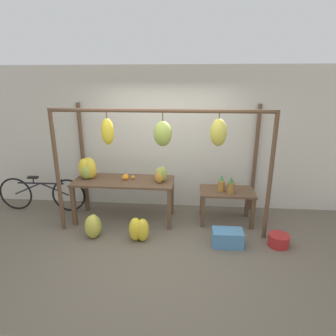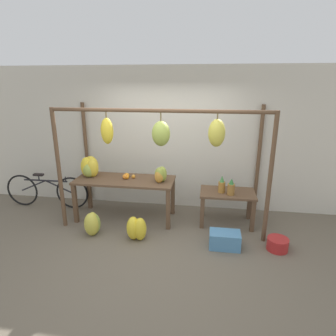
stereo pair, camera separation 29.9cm
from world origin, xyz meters
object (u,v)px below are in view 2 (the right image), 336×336
banana_pile_ground_right (136,229)px  pineapple_cluster (227,187)px  orange_pile (127,176)px  banana_pile_ground_left (92,224)px  blue_bucket (278,244)px  fruit_crate_white (225,240)px  parked_bicycle (47,191)px  banana_pile_on_table (90,167)px  papaya_pile (160,175)px

banana_pile_ground_right → pineapple_cluster: bearing=26.1°
orange_pile → banana_pile_ground_left: orange_pile is taller
banana_pile_ground_left → blue_bucket: size_ratio=1.28×
fruit_crate_white → orange_pile: bearing=156.1°
fruit_crate_white → parked_bicycle: bearing=164.5°
banana_pile_on_table → blue_bucket: banana_pile_on_table is taller
banana_pile_ground_left → parked_bicycle: 1.66m
pineapple_cluster → fruit_crate_white: (-0.03, -0.73, -0.61)m
orange_pile → banana_pile_ground_right: size_ratio=0.56×
parked_bicycle → papaya_pile: bearing=-6.7°
banana_pile_on_table → pineapple_cluster: size_ratio=1.54×
banana_pile_ground_left → orange_pile: bearing=60.2°
pineapple_cluster → blue_bucket: pineapple_cluster is taller
banana_pile_ground_right → orange_pile: bearing=114.7°
banana_pile_ground_left → banana_pile_ground_right: banana_pile_ground_left is taller
fruit_crate_white → parked_bicycle: (-3.56, 0.99, 0.22)m
pineapple_cluster → orange_pile: bearing=178.3°
papaya_pile → banana_pile_ground_left: bearing=-148.4°
pineapple_cluster → papaya_pile: size_ratio=1.04×
banana_pile_ground_left → banana_pile_ground_right: 0.77m
banana_pile_ground_left → papaya_pile: papaya_pile is taller
orange_pile → parked_bicycle: orange_pile is taller
orange_pile → banana_pile_ground_right: 1.05m
blue_bucket → parked_bicycle: bearing=167.9°
banana_pile_on_table → blue_bucket: size_ratio=1.48×
blue_bucket → fruit_crate_white: bearing=-176.3°
pineapple_cluster → banana_pile_ground_left: pineapple_cluster is taller
orange_pile → pineapple_cluster: 1.81m
banana_pile_on_table → papaya_pile: 1.37m
parked_bicycle → papaya_pile: size_ratio=5.95×
banana_pile_ground_right → parked_bicycle: parked_bicycle is taller
orange_pile → banana_pile_ground_left: bearing=-119.8°
blue_bucket → parked_bicycle: size_ratio=0.18×
pineapple_cluster → papaya_pile: bearing=-178.6°
fruit_crate_white → pineapple_cluster: bearing=87.9°
banana_pile_on_table → fruit_crate_white: size_ratio=1.00×
banana_pile_on_table → blue_bucket: (3.31, -0.77, -0.86)m
banana_pile_ground_right → banana_pile_on_table: bearing=143.5°
orange_pile → banana_pile_ground_left: 1.05m
banana_pile_ground_right → parked_bicycle: 2.35m
banana_pile_ground_left → banana_pile_ground_right: (0.77, -0.04, -0.00)m
banana_pile_ground_left → papaya_pile: bearing=31.6°
banana_pile_on_table → banana_pile_ground_left: banana_pile_on_table is taller
orange_pile → fruit_crate_white: (1.78, -0.79, -0.70)m
banana_pile_on_table → parked_bicycle: (-1.06, 0.17, -0.60)m
parked_bicycle → papaya_pile: papaya_pile is taller
parked_bicycle → banana_pile_ground_right: bearing=-24.3°
orange_pile → pineapple_cluster: pineapple_cluster is taller
banana_pile_ground_left → banana_pile_ground_right: size_ratio=1.04×
orange_pile → papaya_pile: 0.65m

